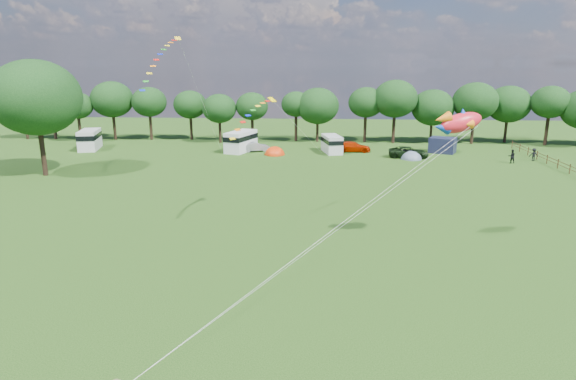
# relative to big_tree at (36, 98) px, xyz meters

# --- Properties ---
(ground_plane) EXTENTS (180.00, 180.00, 0.00)m
(ground_plane) POSITION_rel_big_tree_xyz_m (30.00, -28.00, -9.02)
(ground_plane) COLOR black
(ground_plane) RESTS_ON ground
(tree_line) EXTENTS (102.98, 10.98, 10.27)m
(tree_line) POSITION_rel_big_tree_xyz_m (35.30, 26.99, -2.67)
(tree_line) COLOR black
(tree_line) RESTS_ON ground
(big_tree) EXTENTS (10.00, 10.00, 13.28)m
(big_tree) POSITION_rel_big_tree_xyz_m (0.00, 0.00, 0.00)
(big_tree) COLOR black
(big_tree) RESTS_ON ground
(fence) EXTENTS (0.12, 33.12, 1.20)m
(fence) POSITION_rel_big_tree_xyz_m (62.00, 6.50, -8.32)
(fence) COLOR #472D19
(fence) RESTS_ON ground
(car_b) EXTENTS (4.16, 2.90, 1.38)m
(car_b) POSITION_rel_big_tree_xyz_m (22.55, 17.55, -8.33)
(car_b) COLOR gray
(car_b) RESTS_ON ground
(car_c) EXTENTS (4.96, 2.10, 1.49)m
(car_c) POSITION_rel_big_tree_xyz_m (37.14, 18.24, -8.27)
(car_c) COLOR #AE2000
(car_c) RESTS_ON ground
(car_d) EXTENTS (5.83, 3.12, 1.53)m
(car_d) POSITION_rel_big_tree_xyz_m (44.58, 14.07, -8.25)
(car_d) COLOR black
(car_d) RESTS_ON ground
(campervan_a) EXTENTS (3.97, 6.47, 2.95)m
(campervan_a) POSITION_rel_big_tree_xyz_m (-3.00, 17.65, -7.43)
(campervan_a) COLOR #B7B8B9
(campervan_a) RESTS_ON ground
(campervan_b) EXTENTS (4.45, 6.67, 3.02)m
(campervan_b) POSITION_rel_big_tree_xyz_m (20.39, 17.44, -7.40)
(campervan_b) COLOR silver
(campervan_b) RESTS_ON ground
(campervan_c) EXTENTS (3.28, 5.52, 2.53)m
(campervan_c) POSITION_rel_big_tree_xyz_m (33.95, 17.39, -7.66)
(campervan_c) COLOR #B5B5B7
(campervan_c) RESTS_ON ground
(tent_orange) EXTENTS (2.98, 3.26, 2.33)m
(tent_orange) POSITION_rel_big_tree_xyz_m (25.68, 15.11, -9.00)
(tent_orange) COLOR red
(tent_orange) RESTS_ON ground
(tent_greyblue) EXTENTS (2.94, 3.22, 2.19)m
(tent_greyblue) POSITION_rel_big_tree_xyz_m (44.80, 13.07, -9.00)
(tent_greyblue) COLOR slate
(tent_greyblue) RESTS_ON ground
(awning_navy) EXTENTS (4.46, 4.13, 2.23)m
(awning_navy) POSITION_rel_big_tree_xyz_m (50.25, 18.43, -7.90)
(awning_navy) COLOR #191C36
(awning_navy) RESTS_ON ground
(fish_kite) EXTENTS (3.73, 2.10, 1.95)m
(fish_kite) POSITION_rel_big_tree_xyz_m (41.31, -20.53, -0.05)
(fish_kite) COLOR red
(fish_kite) RESTS_ON ground
(streamer_kite_a) EXTENTS (3.43, 5.59, 5.79)m
(streamer_kite_a) POSITION_rel_big_tree_xyz_m (14.86, 0.47, 4.66)
(streamer_kite_a) COLOR yellow
(streamer_kite_a) RESTS_ON ground
(streamer_kite_c) EXTENTS (3.11, 4.99, 2.80)m
(streamer_kite_c) POSITION_rel_big_tree_xyz_m (27.27, -15.83, 0.18)
(streamer_kite_c) COLOR #FFE100
(streamer_kite_c) RESTS_ON ground
(walker_a) EXTENTS (0.93, 0.62, 1.83)m
(walker_a) POSITION_rel_big_tree_xyz_m (57.48, 11.09, -8.10)
(walker_a) COLOR black
(walker_a) RESTS_ON ground
(walker_b) EXTENTS (1.17, 0.61, 1.75)m
(walker_b) POSITION_rel_big_tree_xyz_m (60.98, 12.75, -8.14)
(walker_b) COLOR black
(walker_b) RESTS_ON ground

